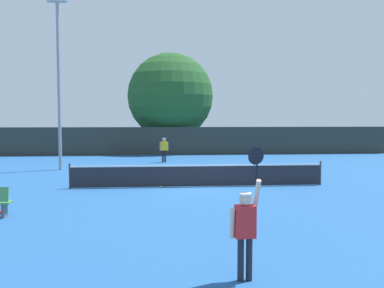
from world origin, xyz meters
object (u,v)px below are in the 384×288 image
Objects in this scene: spare_racket at (2,211)px; tennis_ball at (161,187)px; light_pole at (59,74)px; player_serving at (246,223)px; large_tree at (170,96)px; parked_car_near at (150,140)px; player_receiving at (164,148)px; parked_car_mid at (192,139)px; parked_car_far at (243,141)px.

tennis_ball is at bearing 39.71° from spare_racket.
player_serving is at bearing -66.91° from light_pole.
large_tree is 2.04× the size of parked_car_near.
light_pole is (-0.62, 10.82, 5.47)m from spare_racket.
parked_car_near is at bearing 73.36° from light_pole.
player_receiving is at bearing 29.82° from light_pole.
tennis_ball is 0.02× the size of parked_car_near.
light_pole is at bearing 113.09° from player_serving.
large_tree reaches higher than tennis_ball.
large_tree reaches higher than spare_racket.
spare_racket is at bearing -110.11° from parked_car_mid.
player_receiving is at bearing -94.71° from large_tree.
parked_car_mid is at bearing 82.13° from tennis_ball.
player_receiving is (-1.20, 20.42, -0.09)m from player_serving.
tennis_ball is at bearing -101.44° from parked_car_mid.
tennis_ball is (-0.29, -10.03, -0.97)m from player_receiving.
player_receiving reaches higher than spare_racket.
player_receiving is at bearing 93.37° from player_serving.
tennis_ball is at bearing 88.32° from player_receiving.
spare_racket is at bearing -86.72° from light_pole.
player_receiving is at bearing -118.02° from parked_car_far.
player_receiving is at bearing 69.26° from spare_racket.
parked_car_mid and parked_car_far have the same top height.
player_receiving is 13.33m from parked_car_far.
parked_car_near is at bearing 81.13° from spare_racket.
large_tree is at bearing -94.71° from player_receiving.
tennis_ball is 0.01× the size of light_pole.
parked_car_near is 9.04m from parked_car_far.
parked_car_far is at bearing 69.19° from tennis_ball.
light_pole reaches higher than parked_car_mid.
player_receiving is 0.38× the size of parked_car_mid.
spare_racket is 12.14m from light_pole.
player_receiving reaches higher than tennis_ball.
light_pole is at bearing 93.28° from spare_racket.
player_receiving is 14.56m from parked_car_mid.
tennis_ball is 0.01× the size of large_tree.
spare_racket is 27.32m from parked_car_near.
tennis_ball is at bearing -88.29° from parked_car_near.
player_serving reaches higher than spare_racket.
parked_car_near is at bearing -84.63° from player_receiving.
parked_car_near is (4.21, 26.99, 0.76)m from spare_racket.
player_serving is 18.96m from light_pole.
spare_racket is at bearing 69.26° from player_receiving.
light_pole is 20.44m from parked_car_mid.
parked_car_near reaches higher than tennis_ball.
large_tree is (0.71, 8.65, 3.88)m from player_receiving.
light_pole reaches higher than parked_car_near.
parked_car_far is (7.66, 10.91, -0.22)m from player_receiving.
large_tree is at bearing 90.97° from player_serving.
large_tree is at bearing -116.38° from parked_car_mid.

